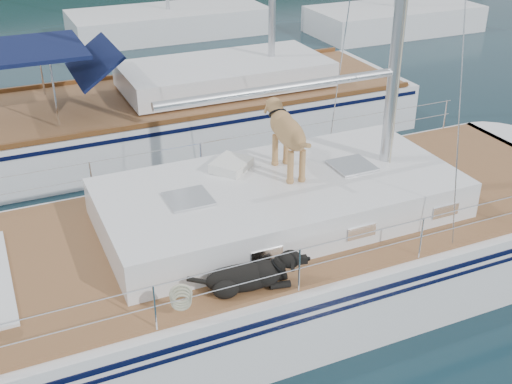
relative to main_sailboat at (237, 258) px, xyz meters
name	(u,v)px	position (x,y,z in m)	size (l,w,h in m)	color
ground	(232,296)	(-0.10, 0.00, -0.68)	(120.00, 120.00, 0.00)	black
main_sailboat	(237,258)	(0.00, 0.00, 0.00)	(12.00, 3.80, 14.01)	white
neighbor_sailboat	(183,113)	(1.22, 6.23, -0.05)	(11.00, 3.50, 13.30)	white
bg_boat_center	(169,23)	(3.90, 16.00, -0.23)	(7.20, 3.00, 11.65)	white
bg_boat_east	(394,19)	(11.90, 13.00, -0.22)	(6.40, 3.00, 11.65)	white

